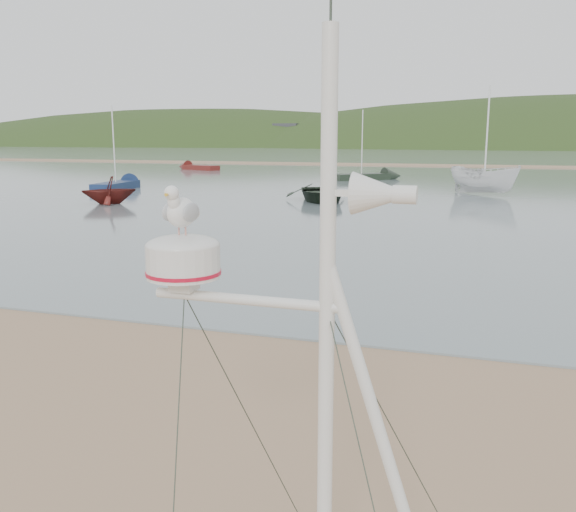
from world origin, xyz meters
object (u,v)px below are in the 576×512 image
(mast_rig, at_px, (314,473))
(dinghy_red_far, at_px, (192,167))
(sailboat_dark_mid, at_px, (377,176))
(sailboat_blue_near, at_px, (125,184))
(boat_white, at_px, (486,155))
(boat_red, at_px, (108,178))
(boat_dark, at_px, (322,158))

(mast_rig, bearing_deg, dinghy_red_far, 117.64)
(mast_rig, relative_size, sailboat_dark_mid, 0.83)
(dinghy_red_far, bearing_deg, sailboat_blue_near, -73.82)
(boat_white, xyz_separation_m, sailboat_blue_near, (-23.00, -2.45, -2.06))
(boat_red, distance_m, dinghy_red_far, 33.89)
(boat_red, xyz_separation_m, boat_white, (18.24, 11.30, 0.98))
(boat_dark, relative_size, boat_white, 1.00)
(mast_rig, xyz_separation_m, boat_dark, (-7.36, 27.73, 1.16))
(boat_red, height_order, sailboat_dark_mid, sailboat_dark_mid)
(sailboat_dark_mid, bearing_deg, sailboat_blue_near, -137.12)
(boat_white, relative_size, sailboat_blue_near, 0.78)
(dinghy_red_far, height_order, sailboat_blue_near, sailboat_blue_near)
(mast_rig, distance_m, sailboat_blue_near, 39.05)
(boat_dark, bearing_deg, boat_white, 11.79)
(boat_white, height_order, sailboat_dark_mid, sailboat_dark_mid)
(mast_rig, bearing_deg, sailboat_blue_near, 124.64)
(boat_white, distance_m, sailboat_dark_mid, 14.09)
(boat_red, bearing_deg, mast_rig, -4.50)
(boat_dark, distance_m, sailboat_dark_mid, 18.13)
(mast_rig, height_order, boat_dark, mast_rig)
(boat_white, bearing_deg, dinghy_red_far, 88.07)
(mast_rig, relative_size, boat_red, 1.85)
(boat_red, xyz_separation_m, sailboat_dark_mid, (9.92, 22.48, -1.07))
(boat_dark, relative_size, boat_red, 1.73)
(boat_red, bearing_deg, sailboat_dark_mid, 114.83)
(dinghy_red_far, bearing_deg, sailboat_dark_mid, -23.76)
(mast_rig, relative_size, boat_white, 1.06)
(boat_dark, height_order, boat_white, boat_white)
(boat_red, relative_size, sailboat_dark_mid, 0.45)
(sailboat_blue_near, bearing_deg, sailboat_dark_mid, 42.88)
(boat_dark, xyz_separation_m, dinghy_red_far, (-21.51, 27.41, -2.06))
(sailboat_dark_mid, bearing_deg, dinghy_red_far, 156.24)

